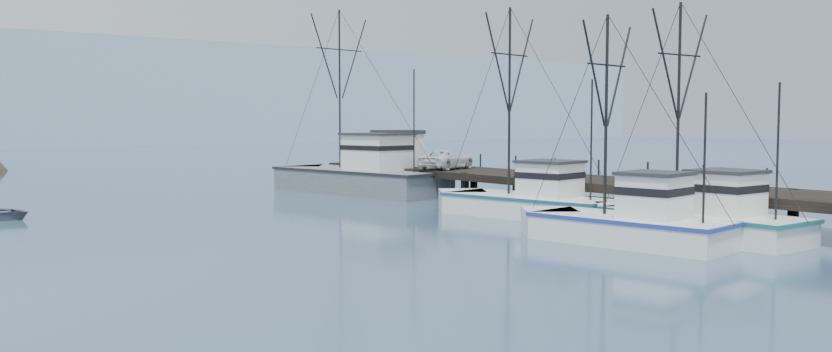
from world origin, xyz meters
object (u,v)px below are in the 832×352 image
at_px(pier_shed, 398,148).
at_px(pier, 546,180).
at_px(trawler_near, 695,221).
at_px(trawler_far, 525,202).
at_px(work_vessel, 355,177).
at_px(pickup_truck, 447,160).
at_px(trawler_mid, 623,225).

bearing_deg(pier_shed, pier, -83.98).
distance_m(trawler_near, pier_shed, 28.62).
bearing_deg(trawler_far, pier, 31.93).
height_order(pier, work_vessel, work_vessel).
distance_m(pier, pickup_truck, 9.17).
height_order(pier, trawler_near, trawler_near).
height_order(trawler_far, pickup_truck, trawler_far).
xyz_separation_m(pier, pier_shed, (-1.50, 14.22, 1.73)).
relative_size(trawler_near, work_vessel, 0.65).
height_order(trawler_far, pier_shed, trawler_far).
relative_size(work_vessel, pier_shed, 5.51).
bearing_deg(pickup_truck, pier, 164.83).
xyz_separation_m(trawler_near, pier_shed, (3.19, 28.32, 2.60)).
distance_m(trawler_near, trawler_mid, 4.19).
distance_m(trawler_mid, trawler_far, 10.68).
relative_size(pier, trawler_near, 3.83).
bearing_deg(pier, trawler_far, -148.07).
xyz_separation_m(trawler_mid, trawler_far, (3.74, 10.00, 0.00)).
xyz_separation_m(pier, work_vessel, (-4.48, 15.68, -0.46)).
relative_size(trawler_mid, trawler_far, 0.87).
bearing_deg(work_vessel, pier_shed, -26.09).
distance_m(trawler_far, pickup_truck, 13.05).
relative_size(trawler_mid, work_vessel, 0.61).
distance_m(trawler_mid, work_vessel, 29.15).
height_order(trawler_far, work_vessel, work_vessel).
relative_size(pier, pier_shed, 13.75).
relative_size(trawler_near, pickup_truck, 2.29).
bearing_deg(trawler_far, pickup_truck, 71.11).
height_order(trawler_mid, pier_shed, trawler_mid).
height_order(pier_shed, pickup_truck, pier_shed).
distance_m(work_vessel, pier_shed, 3.97).
bearing_deg(pier, pier_shed, 96.02).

